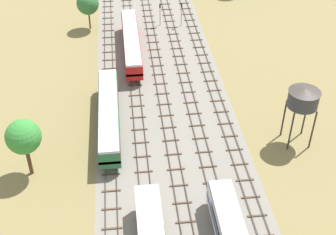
{
  "coord_description": "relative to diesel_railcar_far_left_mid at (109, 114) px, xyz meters",
  "views": [
    {
      "loc": [
        -6.03,
        -12.79,
        42.38
      ],
      "look_at": [
        0.0,
        41.08,
        1.5
      ],
      "focal_mm": 49.34,
      "sensor_mm": 36.0,
      "label": 1
    }
  ],
  "objects": [
    {
      "name": "ballast_bed",
      "position": [
        8.6,
        14.63,
        -2.59
      ],
      "size": [
        21.2,
        176.0,
        0.01
      ],
      "primitive_type": "cube",
      "color": "gray",
      "rests_on": "ground"
    },
    {
      "name": "signal_post_nearest",
      "position": [
        10.75,
        33.57,
        0.49
      ],
      "size": [
        0.28,
        0.47,
        4.81
      ],
      "color": "gray",
      "rests_on": "ground"
    },
    {
      "name": "track_centre_left",
      "position": [
        8.6,
        15.63,
        -2.46
      ],
      "size": [
        2.4,
        126.0,
        0.29
      ],
      "color": "#47382D",
      "rests_on": "ground"
    },
    {
      "name": "signal_post_near",
      "position": [
        15.05,
        32.82,
        0.64
      ],
      "size": [
        0.28,
        0.47,
        5.06
      ],
      "color": "gray",
      "rests_on": "ground"
    },
    {
      "name": "track_centre_right",
      "position": [
        17.2,
        15.63,
        -2.46
      ],
      "size": [
        2.4,
        126.0,
        0.29
      ],
      "color": "#47382D",
      "rests_on": "ground"
    },
    {
      "name": "lineside_tree_3",
      "position": [
        -10.33,
        -8.36,
        3.52
      ],
      "size": [
        4.47,
        4.47,
        8.4
      ],
      "color": "#4C331E",
      "rests_on": "ground"
    },
    {
      "name": "water_tower",
      "position": [
        26.16,
        -5.86,
        4.88
      ],
      "size": [
        4.34,
        4.34,
        8.99
      ],
      "color": "#2D2826",
      "rests_on": "ground"
    },
    {
      "name": "passenger_coach_left_midfar",
      "position": [
        4.3,
        21.89,
        0.02
      ],
      "size": [
        2.96,
        22.0,
        3.8
      ],
      "color": "red",
      "rests_on": "ground"
    },
    {
      "name": "lineside_tree_1",
      "position": [
        -3.64,
        33.69,
        2.8
      ],
      "size": [
        4.44,
        4.44,
        7.62
      ],
      "color": "#4C331E",
      "rests_on": "ground"
    },
    {
      "name": "track_left",
      "position": [
        4.3,
        15.63,
        -2.46
      ],
      "size": [
        2.4,
        126.0,
        0.29
      ],
      "color": "#47382D",
      "rests_on": "ground"
    },
    {
      "name": "ground_plane",
      "position": [
        8.6,
        14.63,
        -2.6
      ],
      "size": [
        480.0,
        480.0,
        0.0
      ],
      "primitive_type": "plane",
      "color": "olive"
    },
    {
      "name": "track_centre",
      "position": [
        12.9,
        15.63,
        -2.46
      ],
      "size": [
        2.4,
        126.0,
        0.29
      ],
      "color": "#47382D",
      "rests_on": "ground"
    },
    {
      "name": "track_far_left",
      "position": [
        0.0,
        15.63,
        -2.46
      ],
      "size": [
        2.4,
        126.0,
        0.29
      ],
      "color": "#47382D",
      "rests_on": "ground"
    },
    {
      "name": "diesel_railcar_far_left_mid",
      "position": [
        0.0,
        0.0,
        0.0
      ],
      "size": [
        2.96,
        20.5,
        3.8
      ],
      "color": "#286638",
      "rests_on": "ground"
    }
  ]
}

